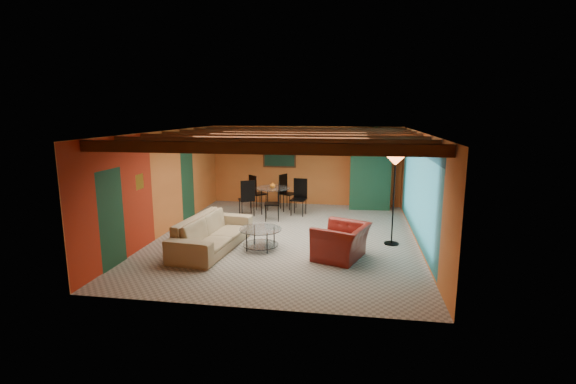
% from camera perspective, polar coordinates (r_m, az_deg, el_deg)
% --- Properties ---
extents(room, '(6.52, 8.01, 2.71)m').
position_cam_1_polar(room, '(10.49, -0.08, 6.41)').
color(room, gray).
rests_on(room, ground).
extents(sofa, '(1.31, 2.76, 0.78)m').
position_cam_1_polar(sofa, '(10.01, -10.27, -5.50)').
color(sofa, '#8E7B5C').
rests_on(sofa, ground).
extents(armchair, '(1.37, 1.46, 0.77)m').
position_cam_1_polar(armchair, '(9.29, 7.31, -6.75)').
color(armchair, maroon).
rests_on(armchair, ground).
extents(coffee_table, '(1.12, 1.12, 0.51)m').
position_cam_1_polar(coffee_table, '(9.87, -3.77, -6.39)').
color(coffee_table, silver).
rests_on(coffee_table, ground).
extents(dining_table, '(2.50, 2.50, 1.15)m').
position_cam_1_polar(dining_table, '(13.20, -2.10, -0.49)').
color(dining_table, silver).
rests_on(dining_table, ground).
extents(armoire, '(1.31, 0.70, 2.23)m').
position_cam_1_polar(armoire, '(14.08, 11.16, 2.28)').
color(armoire, maroon).
rests_on(armoire, ground).
extents(floor_lamp, '(0.58, 0.58, 2.17)m').
position_cam_1_polar(floor_lamp, '(10.32, 14.22, -1.17)').
color(floor_lamp, black).
rests_on(floor_lamp, ground).
extents(ceiling_fan, '(1.50, 1.50, 0.44)m').
position_cam_1_polar(ceiling_fan, '(10.38, -0.17, 6.36)').
color(ceiling_fan, '#472614').
rests_on(ceiling_fan, ceiling).
extents(painting, '(1.05, 0.03, 0.65)m').
position_cam_1_polar(painting, '(14.49, -1.18, 4.85)').
color(painting, black).
rests_on(painting, wall_back).
extents(potted_plant, '(0.48, 0.43, 0.49)m').
position_cam_1_polar(potted_plant, '(13.94, 11.37, 7.82)').
color(potted_plant, '#26661E').
rests_on(potted_plant, armoire).
extents(vase, '(0.21, 0.21, 0.18)m').
position_cam_1_polar(vase, '(13.08, -2.12, 2.35)').
color(vase, orange).
rests_on(vase, dining_table).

